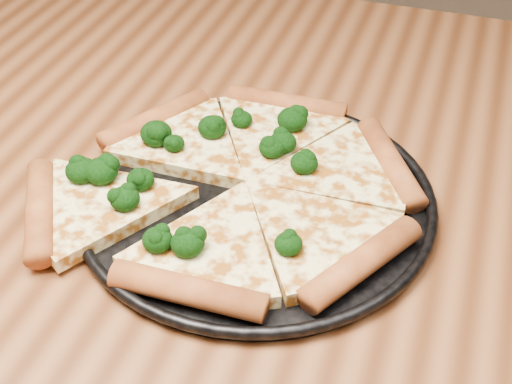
% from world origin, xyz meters
% --- Properties ---
extents(dining_table, '(1.20, 0.90, 0.75)m').
position_xyz_m(dining_table, '(0.00, 0.00, 0.66)').
color(dining_table, brown).
rests_on(dining_table, ground).
extents(pizza_pan, '(0.33, 0.33, 0.02)m').
position_xyz_m(pizza_pan, '(0.09, -0.02, 0.76)').
color(pizza_pan, black).
rests_on(pizza_pan, dining_table).
extents(pizza, '(0.37, 0.32, 0.03)m').
position_xyz_m(pizza, '(0.07, -0.02, 0.77)').
color(pizza, '#FFEC9C').
rests_on(pizza, pizza_pan).
extents(broccoli_florets, '(0.24, 0.23, 0.02)m').
position_xyz_m(broccoli_florets, '(0.02, -0.01, 0.78)').
color(broccoli_florets, black).
rests_on(broccoli_florets, pizza).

